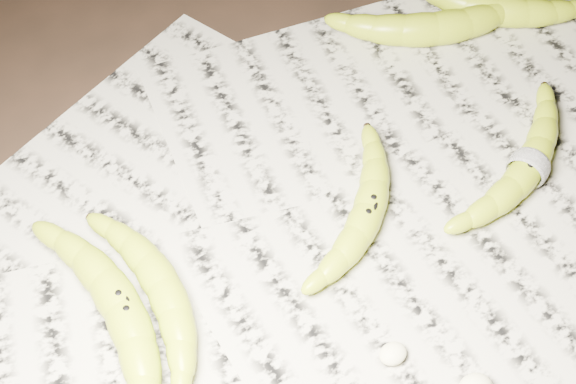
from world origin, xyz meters
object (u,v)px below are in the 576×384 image
banana_left_b (163,286)px  banana_taped (529,166)px  banana_center (368,210)px  banana_upper_a (435,26)px  banana_upper_b (497,8)px  banana_left_a (122,309)px

banana_left_b → banana_taped: 0.39m
banana_center → banana_left_b: bearing=133.5°
banana_center → banana_taped: same height
banana_upper_a → banana_upper_b: bearing=14.9°
banana_left_a → banana_upper_a: banana_upper_a is taller
banana_center → banana_upper_a: banana_upper_a is taller
banana_upper_b → banana_left_b: bearing=-121.2°
banana_upper_a → banana_left_a: bearing=-139.5°
banana_left_a → banana_upper_b: 0.56m
banana_left_b → banana_upper_b: banana_upper_b is taller
banana_left_b → banana_center: banana_left_b is taller
banana_left_a → banana_center: size_ratio=1.22×
banana_center → banana_upper_a: (0.21, 0.18, 0.00)m
banana_upper_b → banana_left_a: bearing=-122.0°
banana_left_b → banana_left_a: bearing=96.8°
banana_taped → banana_upper_a: banana_upper_a is taller
banana_left_a → banana_taped: banana_left_a is taller
banana_taped → banana_upper_a: 0.22m
banana_center → banana_taped: 0.18m
banana_taped → banana_upper_b: bearing=33.9°
banana_upper_a → banana_center: bearing=-118.3°
banana_upper_a → banana_upper_b: 0.08m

